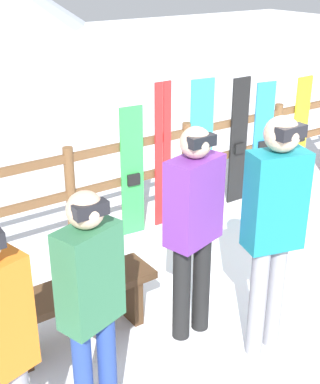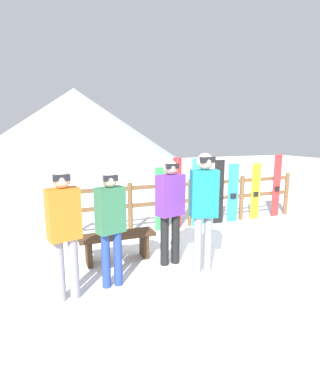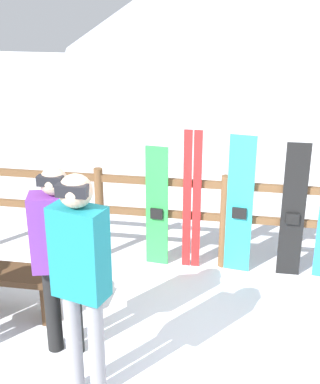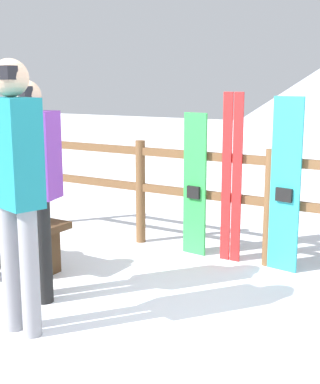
{
  "view_description": "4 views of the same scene",
  "coord_description": "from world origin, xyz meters",
  "px_view_note": "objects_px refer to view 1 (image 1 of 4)",
  "views": [
    {
      "loc": [
        -3.4,
        -2.78,
        2.71
      ],
      "look_at": [
        -0.94,
        0.77,
        0.81
      ],
      "focal_mm": 50.0,
      "sensor_mm": 36.0,
      "label": 1
    },
    {
      "loc": [
        -3.09,
        -4.27,
        2.06
      ],
      "look_at": [
        -0.97,
        1.03,
        0.96
      ],
      "focal_mm": 28.0,
      "sensor_mm": 36.0,
      "label": 2
    },
    {
      "loc": [
        0.21,
        -3.74,
        2.99
      ],
      "look_at": [
        -0.62,
        1.06,
        1.07
      ],
      "focal_mm": 50.0,
      "sensor_mm": 36.0,
      "label": 3
    },
    {
      "loc": [
        1.64,
        -2.92,
        1.65
      ],
      "look_at": [
        -0.66,
        0.8,
        0.76
      ],
      "focal_mm": 50.0,
      "sensor_mm": 36.0,
      "label": 4
    }
  ],
  "objects_px": {
    "person_teal": "(274,220)",
    "snowboard_yellow": "(300,131)",
    "person_plaid_green": "(91,297)",
    "bench": "(76,301)",
    "ski_pair_red": "(163,156)",
    "snowboard_cyan": "(201,149)",
    "person_purple": "(193,221)",
    "snowboard_black_stripe": "(238,142)",
    "snowboard_green": "(132,173)",
    "snowboard_blue": "(262,140)"
  },
  "relations": [
    {
      "from": "bench",
      "to": "ski_pair_red",
      "type": "distance_m",
      "value": 2.11
    },
    {
      "from": "snowboard_cyan",
      "to": "snowboard_green",
      "type": "bearing_deg",
      "value": -179.99
    },
    {
      "from": "person_teal",
      "to": "person_plaid_green",
      "type": "relative_size",
      "value": 1.13
    },
    {
      "from": "snowboard_cyan",
      "to": "snowboard_yellow",
      "type": "xyz_separation_m",
      "value": [
        1.61,
        -0.0,
        -0.08
      ]
    },
    {
      "from": "person_purple",
      "to": "snowboard_yellow",
      "type": "relative_size",
      "value": 1.21
    },
    {
      "from": "bench",
      "to": "person_teal",
      "type": "relative_size",
      "value": 0.69
    },
    {
      "from": "snowboard_blue",
      "to": "ski_pair_red",
      "type": "bearing_deg",
      "value": 179.86
    },
    {
      "from": "person_purple",
      "to": "snowboard_blue",
      "type": "relative_size",
      "value": 1.2
    },
    {
      "from": "snowboard_green",
      "to": "bench",
      "type": "bearing_deg",
      "value": -135.99
    },
    {
      "from": "bench",
      "to": "snowboard_yellow",
      "type": "height_order",
      "value": "snowboard_yellow"
    },
    {
      "from": "bench",
      "to": "snowboard_cyan",
      "type": "relative_size",
      "value": 0.8
    },
    {
      "from": "person_teal",
      "to": "snowboard_yellow",
      "type": "distance_m",
      "value": 3.44
    },
    {
      "from": "person_plaid_green",
      "to": "snowboard_yellow",
      "type": "relative_size",
      "value": 1.16
    },
    {
      "from": "snowboard_yellow",
      "to": "person_plaid_green",
      "type": "bearing_deg",
      "value": -153.35
    },
    {
      "from": "person_teal",
      "to": "person_plaid_green",
      "type": "distance_m",
      "value": 1.37
    },
    {
      "from": "bench",
      "to": "snowboard_blue",
      "type": "bearing_deg",
      "value": 21.5
    },
    {
      "from": "person_purple",
      "to": "snowboard_black_stripe",
      "type": "xyz_separation_m",
      "value": [
        1.96,
        1.66,
        -0.23
      ]
    },
    {
      "from": "ski_pair_red",
      "to": "snowboard_yellow",
      "type": "distance_m",
      "value": 2.12
    },
    {
      "from": "person_purple",
      "to": "snowboard_green",
      "type": "xyz_separation_m",
      "value": [
        0.51,
        1.66,
        -0.29
      ]
    },
    {
      "from": "snowboard_cyan",
      "to": "snowboard_yellow",
      "type": "height_order",
      "value": "snowboard_cyan"
    },
    {
      "from": "ski_pair_red",
      "to": "snowboard_black_stripe",
      "type": "relative_size",
      "value": 1.06
    },
    {
      "from": "person_plaid_green",
      "to": "snowboard_black_stripe",
      "type": "bearing_deg",
      "value": 34.15
    },
    {
      "from": "snowboard_cyan",
      "to": "snowboard_blue",
      "type": "relative_size",
      "value": 1.11
    },
    {
      "from": "bench",
      "to": "ski_pair_red",
      "type": "xyz_separation_m",
      "value": [
        1.65,
        1.23,
        0.45
      ]
    },
    {
      "from": "bench",
      "to": "snowboard_cyan",
      "type": "xyz_separation_m",
      "value": [
        2.17,
        1.23,
        0.43
      ]
    },
    {
      "from": "snowboard_black_stripe",
      "to": "snowboard_blue",
      "type": "height_order",
      "value": "snowboard_black_stripe"
    },
    {
      "from": "person_teal",
      "to": "snowboard_yellow",
      "type": "xyz_separation_m",
      "value": [
        2.68,
        2.11,
        -0.39
      ]
    },
    {
      "from": "person_teal",
      "to": "snowboard_green",
      "type": "height_order",
      "value": "person_teal"
    },
    {
      "from": "bench",
      "to": "snowboard_green",
      "type": "relative_size",
      "value": 0.9
    },
    {
      "from": "person_purple",
      "to": "ski_pair_red",
      "type": "height_order",
      "value": "person_purple"
    },
    {
      "from": "snowboard_black_stripe",
      "to": "snowboard_yellow",
      "type": "height_order",
      "value": "snowboard_black_stripe"
    },
    {
      "from": "snowboard_green",
      "to": "snowboard_black_stripe",
      "type": "bearing_deg",
      "value": 0.0
    },
    {
      "from": "person_plaid_green",
      "to": "snowboard_blue",
      "type": "bearing_deg",
      "value": 30.95
    },
    {
      "from": "snowboard_black_stripe",
      "to": "snowboard_yellow",
      "type": "bearing_deg",
      "value": -0.01
    },
    {
      "from": "snowboard_green",
      "to": "snowboard_blue",
      "type": "bearing_deg",
      "value": 0.0
    },
    {
      "from": "person_purple",
      "to": "snowboard_blue",
      "type": "distance_m",
      "value": 2.89
    },
    {
      "from": "bench",
      "to": "snowboard_cyan",
      "type": "bearing_deg",
      "value": 29.53
    },
    {
      "from": "person_plaid_green",
      "to": "ski_pair_red",
      "type": "xyz_separation_m",
      "value": [
        1.92,
        2.03,
        -0.15
      ]
    },
    {
      "from": "person_plaid_green",
      "to": "person_purple",
      "type": "distance_m",
      "value": 1.09
    },
    {
      "from": "person_teal",
      "to": "ski_pair_red",
      "type": "height_order",
      "value": "person_teal"
    },
    {
      "from": "snowboard_green",
      "to": "snowboard_blue",
      "type": "height_order",
      "value": "snowboard_blue"
    },
    {
      "from": "snowboard_blue",
      "to": "person_teal",
      "type": "bearing_deg",
      "value": -133.72
    },
    {
      "from": "person_purple",
      "to": "snowboard_black_stripe",
      "type": "height_order",
      "value": "person_purple"
    },
    {
      "from": "bench",
      "to": "snowboard_yellow",
      "type": "bearing_deg",
      "value": 18.01
    },
    {
      "from": "ski_pair_red",
      "to": "snowboard_cyan",
      "type": "distance_m",
      "value": 0.51
    },
    {
      "from": "snowboard_black_stripe",
      "to": "person_plaid_green",
      "type": "bearing_deg",
      "value": -145.85
    },
    {
      "from": "person_plaid_green",
      "to": "snowboard_green",
      "type": "relative_size",
      "value": 1.15
    },
    {
      "from": "person_plaid_green",
      "to": "snowboard_yellow",
      "type": "xyz_separation_m",
      "value": [
        4.04,
        2.03,
        -0.26
      ]
    },
    {
      "from": "person_plaid_green",
      "to": "snowboard_cyan",
      "type": "height_order",
      "value": "person_plaid_green"
    },
    {
      "from": "snowboard_black_stripe",
      "to": "snowboard_yellow",
      "type": "relative_size",
      "value": 1.08
    }
  ]
}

